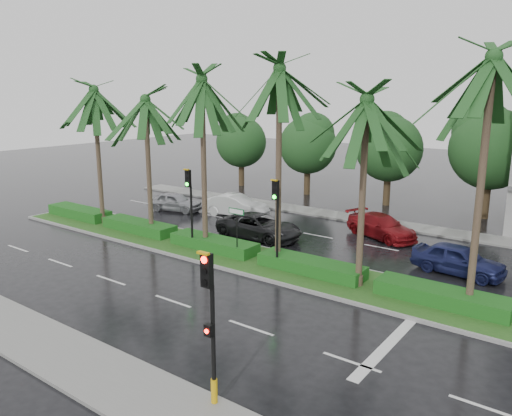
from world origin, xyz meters
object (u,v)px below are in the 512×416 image
Objects in this scene: signal_median_left at (190,197)px; street_sign at (237,221)px; car_red at (381,226)px; car_darkgrey at (259,226)px; car_blue at (458,259)px; car_white at (236,205)px; signal_near at (210,323)px; car_silver at (175,202)px.

signal_median_left is 1.68× the size of street_sign.
car_darkgrey is at bearing 150.72° from car_red.
car_blue is (12.50, 4.91, -2.28)m from signal_median_left.
car_blue is at bearing -108.81° from car_white.
signal_median_left is 5.00m from car_darkgrey.
street_sign is at bearing 125.34° from signal_near.
car_white is at bearing 126.88° from signal_near.
car_blue is (5.32, -3.67, 0.04)m from car_red.
car_white is at bearing 86.09° from car_blue.
signal_median_left reaches higher than car_white.
street_sign is 4.50m from car_darkgrey.
street_sign reaches higher than car_silver.
car_white is 10.23m from car_red.
street_sign is 9.50m from car_red.
car_white is 1.08× the size of car_blue.
signal_near is at bearing -54.66° from street_sign.
car_blue is at bearing 21.45° from signal_median_left.
street_sign is at bearing -133.50° from car_silver.
signal_median_left is 11.43m from car_red.
car_blue reaches higher than car_silver.
signal_median_left is at bearing -143.27° from car_silver.
street_sign is 12.20m from car_silver.
car_white reaches higher than car_darkgrey.
signal_median_left reaches higher than signal_near.
signal_median_left reaches higher than car_silver.
signal_median_left is 13.62m from car_blue.
street_sign is at bearing -150.01° from car_white.
signal_near is 21.73m from car_white.
signal_near reaches higher than car_white.
car_darkgrey is at bearing 121.49° from signal_near.
car_white is at bearing -86.14° from car_silver.
signal_near is 18.58m from car_red.
signal_median_left reaches higher than street_sign.
car_white is 15.74m from car_blue.
signal_median_left is at bearing 160.56° from car_darkgrey.
car_white is (-3.00, 7.64, -2.25)m from signal_median_left.
car_blue is at bearing 80.28° from signal_near.
car_darkgrey is 1.23× the size of car_blue.
car_white is at bearing 52.78° from car_darkgrey.
car_white reaches higher than car_blue.
street_sign is (3.00, 0.18, -0.87)m from signal_median_left.
car_red is at bearing -93.52° from car_white.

